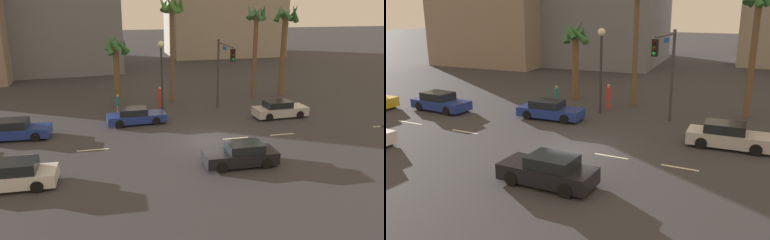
# 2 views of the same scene
# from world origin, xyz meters

# --- Properties ---
(ground_plane) EXTENTS (220.00, 220.00, 0.00)m
(ground_plane) POSITION_xyz_m (0.00, 0.00, 0.00)
(ground_plane) COLOR #333338
(lane_stripe_1) EXTENTS (2.19, 0.14, 0.01)m
(lane_stripe_1) POSITION_xyz_m (-12.63, 0.00, 0.01)
(lane_stripe_1) COLOR silver
(lane_stripe_1) RESTS_ON ground_plane
(lane_stripe_2) EXTENTS (2.02, 0.14, 0.01)m
(lane_stripe_2) POSITION_xyz_m (-7.84, 0.00, 0.01)
(lane_stripe_2) COLOR silver
(lane_stripe_2) RESTS_ON ground_plane
(lane_stripe_3) EXTENTS (1.87, 0.14, 0.01)m
(lane_stripe_3) POSITION_xyz_m (1.96, 0.00, 0.01)
(lane_stripe_3) COLOR silver
(lane_stripe_3) RESTS_ON ground_plane
(lane_stripe_4) EXTENTS (1.83, 0.14, 0.01)m
(lane_stripe_4) POSITION_xyz_m (5.53, 0.00, 0.01)
(lane_stripe_4) COLOR silver
(lane_stripe_4) RESTS_ON ground_plane
(car_0) EXTENTS (4.67, 2.09, 1.38)m
(car_0) POSITION_xyz_m (-13.19, 3.49, 0.63)
(car_0) COLOR navy
(car_0) RESTS_ON ground_plane
(car_1) EXTENTS (4.34, 1.88, 1.37)m
(car_1) POSITION_xyz_m (0.72, -4.41, 0.64)
(car_1) COLOR black
(car_1) RESTS_ON ground_plane
(car_2) EXTENTS (4.66, 2.03, 1.28)m
(car_2) POSITION_xyz_m (-4.61, 5.07, 0.60)
(car_2) COLOR navy
(car_2) RESTS_ON ground_plane
(car_3) EXTENTS (4.55, 1.98, 1.39)m
(car_3) POSITION_xyz_m (7.26, 4.15, 0.64)
(car_3) COLOR #B7B7BC
(car_3) RESTS_ON ground_plane
(traffic_signal) EXTENTS (0.39, 4.58, 6.15)m
(traffic_signal) POSITION_xyz_m (3.02, 6.66, 4.15)
(traffic_signal) COLOR #38383D
(traffic_signal) RESTS_ON ground_plane
(streetlamp) EXTENTS (0.56, 0.56, 6.12)m
(streetlamp) POSITION_xyz_m (-2.02, 8.00, 4.29)
(streetlamp) COLOR #2D2D33
(streetlamp) RESTS_ON ground_plane
(pedestrian_0) EXTENTS (0.55, 0.55, 1.90)m
(pedestrian_0) POSITION_xyz_m (-1.99, 9.55, 1.00)
(pedestrian_0) COLOR #BF3833
(pedestrian_0) RESTS_ON ground_plane
(pedestrian_1) EXTENTS (0.38, 0.38, 1.68)m
(pedestrian_1) POSITION_xyz_m (-5.83, 8.28, 0.89)
(pedestrian_1) COLOR #B2A58C
(pedestrian_1) RESTS_ON ground_plane
(palm_tree_1) EXTENTS (2.00, 2.28, 9.12)m
(palm_tree_1) POSITION_xyz_m (7.74, 11.23, 6.68)
(palm_tree_1) COLOR brown
(palm_tree_1) RESTS_ON ground_plane
(palm_tree_2) EXTENTS (2.56, 2.40, 10.08)m
(palm_tree_2) POSITION_xyz_m (-0.54, 11.14, 7.70)
(palm_tree_2) COLOR brown
(palm_tree_2) RESTS_ON ground_plane
(palm_tree_3) EXTENTS (2.57, 2.78, 6.62)m
(palm_tree_3) POSITION_xyz_m (-5.65, 11.26, 4.65)
(palm_tree_3) COLOR brown
(palm_tree_3) RESTS_ON ground_plane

